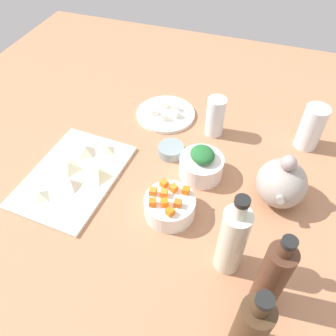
# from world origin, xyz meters

# --- Properties ---
(tabletop) EXTENTS (1.90, 1.90, 0.03)m
(tabletop) POSITION_xyz_m (0.00, 0.00, 0.01)
(tabletop) COLOR #AE7552
(tabletop) RESTS_ON ground
(cutting_board) EXTENTS (0.37, 0.27, 0.01)m
(cutting_board) POSITION_xyz_m (0.08, -0.27, 0.03)
(cutting_board) COLOR silver
(cutting_board) RESTS_ON tabletop
(plate_tofu) EXTENTS (0.21, 0.21, 0.01)m
(plate_tofu) POSITION_xyz_m (-0.29, -0.11, 0.04)
(plate_tofu) COLOR white
(plate_tofu) RESTS_ON tabletop
(bowl_greens) EXTENTS (0.13, 0.13, 0.06)m
(bowl_greens) POSITION_xyz_m (-0.05, 0.09, 0.06)
(bowl_greens) COLOR white
(bowl_greens) RESTS_ON tabletop
(bowl_carrots) EXTENTS (0.14, 0.14, 0.06)m
(bowl_carrots) POSITION_xyz_m (0.11, 0.04, 0.06)
(bowl_carrots) COLOR white
(bowl_carrots) RESTS_ON tabletop
(bowl_small_side) EXTENTS (0.08, 0.08, 0.03)m
(bowl_small_side) POSITION_xyz_m (-0.11, -0.03, 0.05)
(bowl_small_side) COLOR gray
(bowl_small_side) RESTS_ON tabletop
(teapot) EXTENTS (0.16, 0.14, 0.16)m
(teapot) POSITION_xyz_m (-0.04, 0.31, 0.09)
(teapot) COLOR #A2988F
(teapot) RESTS_ON tabletop
(bottle_0) EXTENTS (0.06, 0.06, 0.23)m
(bottle_0) POSITION_xyz_m (0.37, 0.29, 0.13)
(bottle_0) COLOR #452F1C
(bottle_0) RESTS_ON tabletop
(bottle_1) EXTENTS (0.06, 0.06, 0.25)m
(bottle_1) POSITION_xyz_m (0.21, 0.22, 0.14)
(bottle_1) COLOR silver
(bottle_1) RESTS_ON tabletop
(bottle_2) EXTENTS (0.06, 0.06, 0.25)m
(bottle_2) POSITION_xyz_m (0.27, 0.31, 0.14)
(bottle_2) COLOR #4E2E20
(bottle_2) RESTS_ON tabletop
(drinking_glass_0) EXTENTS (0.07, 0.07, 0.15)m
(drinking_glass_0) POSITION_xyz_m (-0.29, 0.37, 0.10)
(drinking_glass_0) COLOR white
(drinking_glass_0) RESTS_ON tabletop
(drinking_glass_1) EXTENTS (0.06, 0.06, 0.14)m
(drinking_glass_1) POSITION_xyz_m (-0.25, 0.08, 0.10)
(drinking_glass_1) COLOR white
(drinking_glass_1) RESTS_ON tabletop
(carrot_cube_0) EXTENTS (0.02, 0.02, 0.02)m
(carrot_cube_0) POSITION_xyz_m (0.12, 0.07, 0.10)
(carrot_cube_0) COLOR orange
(carrot_cube_0) RESTS_ON bowl_carrots
(carrot_cube_1) EXTENTS (0.02, 0.02, 0.02)m
(carrot_cube_1) POSITION_xyz_m (0.14, 0.01, 0.10)
(carrot_cube_1) COLOR orange
(carrot_cube_1) RESTS_ON bowl_carrots
(carrot_cube_2) EXTENTS (0.02, 0.02, 0.02)m
(carrot_cube_2) POSITION_xyz_m (0.07, 0.01, 0.10)
(carrot_cube_2) COLOR orange
(carrot_cube_2) RESTS_ON bowl_carrots
(carrot_cube_3) EXTENTS (0.02, 0.02, 0.02)m
(carrot_cube_3) POSITION_xyz_m (0.10, 0.02, 0.10)
(carrot_cube_3) COLOR orange
(carrot_cube_3) RESTS_ON bowl_carrots
(carrot_cube_4) EXTENTS (0.02, 0.02, 0.02)m
(carrot_cube_4) POSITION_xyz_m (0.08, 0.08, 0.10)
(carrot_cube_4) COLOR orange
(carrot_cube_4) RESTS_ON bowl_carrots
(carrot_cube_5) EXTENTS (0.02, 0.02, 0.02)m
(carrot_cube_5) POSITION_xyz_m (0.13, 0.04, 0.10)
(carrot_cube_5) COLOR orange
(carrot_cube_5) RESTS_ON bowl_carrots
(carrot_cube_6) EXTENTS (0.02, 0.02, 0.02)m
(carrot_cube_6) POSITION_xyz_m (0.08, 0.04, 0.10)
(carrot_cube_6) COLOR orange
(carrot_cube_6) RESTS_ON bowl_carrots
(carrot_cube_7) EXTENTS (0.02, 0.02, 0.02)m
(carrot_cube_7) POSITION_xyz_m (0.11, -0.01, 0.10)
(carrot_cube_7) COLOR orange
(carrot_cube_7) RESTS_ON bowl_carrots
(carrot_cube_8) EXTENTS (0.02, 0.02, 0.02)m
(carrot_cube_8) POSITION_xyz_m (0.15, 0.06, 0.10)
(carrot_cube_8) COLOR orange
(carrot_cube_8) RESTS_ON bowl_carrots
(chopped_greens_mound) EXTENTS (0.10, 0.10, 0.04)m
(chopped_greens_mound) POSITION_xyz_m (-0.05, 0.09, 0.11)
(chopped_greens_mound) COLOR #246730
(chopped_greens_mound) RESTS_ON bowl_greens
(tofu_cube_0) EXTENTS (0.03, 0.03, 0.02)m
(tofu_cube_0) POSITION_xyz_m (-0.27, -0.14, 0.05)
(tofu_cube_0) COLOR silver
(tofu_cube_0) RESTS_ON plate_tofu
(tofu_cube_1) EXTENTS (0.02, 0.02, 0.02)m
(tofu_cube_1) POSITION_xyz_m (-0.32, -0.12, 0.05)
(tofu_cube_1) COLOR #F8EBCD
(tofu_cube_1) RESTS_ON plate_tofu
(tofu_cube_2) EXTENTS (0.03, 0.03, 0.02)m
(tofu_cube_2) POSITION_xyz_m (-0.28, -0.06, 0.05)
(tofu_cube_2) COLOR white
(tofu_cube_2) RESTS_ON plate_tofu
(tofu_cube_3) EXTENTS (0.03, 0.03, 0.02)m
(tofu_cube_3) POSITION_xyz_m (-0.25, -0.09, 0.05)
(tofu_cube_3) COLOR white
(tofu_cube_3) RESTS_ON plate_tofu
(tofu_cube_4) EXTENTS (0.02, 0.02, 0.02)m
(tofu_cube_4) POSITION_xyz_m (-0.31, -0.08, 0.05)
(tofu_cube_4) COLOR white
(tofu_cube_4) RESTS_ON plate_tofu
(dumpling_0) EXTENTS (0.05, 0.05, 0.02)m
(dumpling_0) POSITION_xyz_m (-0.04, -0.22, 0.05)
(dumpling_0) COLOR beige
(dumpling_0) RESTS_ON cutting_board
(dumpling_1) EXTENTS (0.06, 0.06, 0.03)m
(dumpling_1) POSITION_xyz_m (0.12, -0.25, 0.05)
(dumpling_1) COLOR beige
(dumpling_1) RESTS_ON cutting_board
(dumpling_2) EXTENTS (0.06, 0.06, 0.03)m
(dumpling_2) POSITION_xyz_m (-0.01, -0.27, 0.06)
(dumpling_2) COLOR beige
(dumpling_2) RESTS_ON cutting_board
(dumpling_3) EXTENTS (0.07, 0.07, 0.03)m
(dumpling_3) POSITION_xyz_m (0.06, -0.29, 0.05)
(dumpling_3) COLOR beige
(dumpling_3) RESTS_ON cutting_board
(dumpling_4) EXTENTS (0.05, 0.06, 0.02)m
(dumpling_4) POSITION_xyz_m (0.18, -0.31, 0.05)
(dumpling_4) COLOR beige
(dumpling_4) RESTS_ON cutting_board
(dumpling_5) EXTENTS (0.07, 0.07, 0.03)m
(dumpling_5) POSITION_xyz_m (0.06, -0.19, 0.06)
(dumpling_5) COLOR beige
(dumpling_5) RESTS_ON cutting_board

